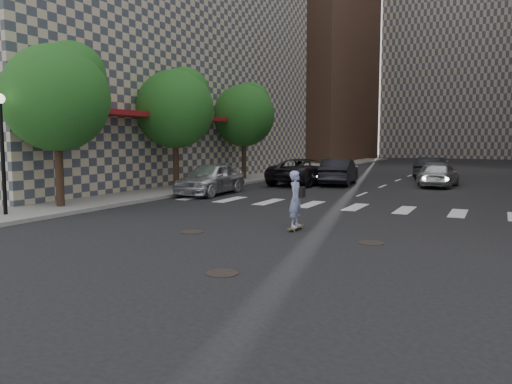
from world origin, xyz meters
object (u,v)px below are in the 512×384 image
traffic_car_b (437,173)px  traffic_car_c (304,172)px  tree_c (245,113)px  skateboarder (296,199)px  tree_b (177,106)px  traffic_car_d (440,175)px  traffic_car_e (431,168)px  lamppost (2,136)px  traffic_car_a (339,172)px  silver_sedan (211,178)px  tree_a (60,93)px

traffic_car_b → traffic_car_c: traffic_car_c is taller
tree_c → traffic_car_b: bearing=13.2°
tree_c → skateboarder: (10.16, -16.16, -3.67)m
tree_b → traffic_car_d: (12.61, 8.86, -3.91)m
tree_c → traffic_car_e: tree_c is taller
lamppost → traffic_car_d: size_ratio=0.99×
tree_b → traffic_car_a: 10.91m
tree_b → tree_c: 8.00m
tree_b → silver_sedan: bearing=-14.4°
traffic_car_e → silver_sedan: bearing=63.1°
silver_sedan → traffic_car_a: size_ratio=0.98×
skateboarder → silver_sedan: size_ratio=0.38×
traffic_car_a → traffic_car_e: 8.73m
tree_b → traffic_car_d: 15.90m
traffic_car_c → traffic_car_d: 8.13m
skateboarder → traffic_car_e: bearing=86.8°
traffic_car_a → lamppost: bearing=62.2°
tree_c → tree_a: bearing=-90.0°
tree_b → traffic_car_c: (4.73, 6.86, -3.83)m
lamppost → traffic_car_b: lamppost is taller
traffic_car_c → traffic_car_e: size_ratio=1.24×
tree_a → traffic_car_c: 16.06m
tree_b → tree_c: (0.00, 8.00, 0.00)m
tree_c → traffic_car_d: tree_c is taller
skateboarder → traffic_car_d: (2.45, 17.03, -0.24)m
tree_c → traffic_car_b: size_ratio=1.35×
traffic_car_b → traffic_car_c: (-7.47, -4.00, 0.11)m
tree_c → silver_sedan: size_ratio=1.35×
traffic_car_b → traffic_car_d: (0.40, -2.00, 0.03)m
tree_c → traffic_car_a: size_ratio=1.33×
lamppost → tree_c: (0.05, 18.64, 1.71)m
tree_c → traffic_car_e: (11.38, 7.06, -3.87)m
lamppost → traffic_car_e: bearing=66.0°
lamppost → tree_c: tree_c is taller
lamppost → traffic_car_c: bearing=74.7°
traffic_car_b → traffic_car_c: size_ratio=0.83×
skateboarder → traffic_car_b: size_ratio=0.38×
traffic_car_e → skateboarder: bearing=89.7°
tree_c → lamppost: bearing=-90.1°
skateboarder → traffic_car_c: skateboarder is taller
silver_sedan → lamppost: bearing=-106.5°
traffic_car_b → tree_c: bearing=13.6°
skateboarder → traffic_car_a: size_ratio=0.37×
tree_c → traffic_car_d: size_ratio=1.52×
tree_a → tree_c: bearing=90.0°
traffic_car_d → traffic_car_e: traffic_car_e is taller
lamppost → traffic_car_a: lamppost is taller
traffic_car_e → tree_c: bearing=34.5°
lamppost → traffic_car_d: bearing=57.0°
traffic_car_b → traffic_car_e: traffic_car_e is taller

